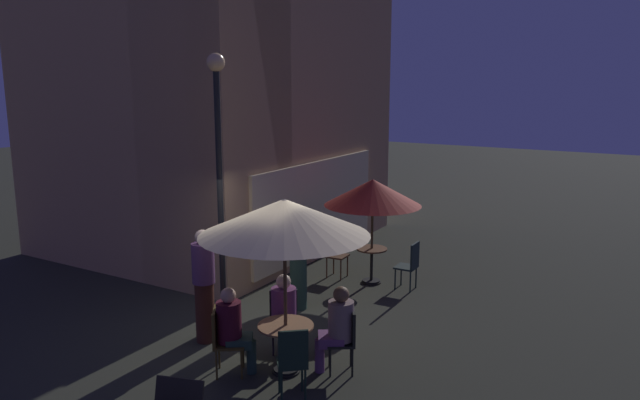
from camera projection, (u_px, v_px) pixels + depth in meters
name	position (u px, v px, depth m)	size (l,w,h in m)	color
ground_plane	(257.00, 341.00, 9.63)	(60.00, 60.00, 0.00)	#2B2C22
cafe_building	(218.00, 41.00, 13.34)	(7.12, 6.43, 9.86)	tan
street_lamp_near_corner	(219.00, 151.00, 9.72)	(0.29, 0.29, 4.50)	black
cafe_table_0	(372.00, 260.00, 12.27)	(0.63, 0.63, 0.73)	black
cafe_table_1	(286.00, 336.00, 8.49)	(0.79, 0.79, 0.71)	black
patio_umbrella_0	(373.00, 193.00, 12.00)	(1.95, 1.95, 2.15)	black
patio_umbrella_1	(284.00, 218.00, 8.16)	(2.35, 2.35, 2.52)	black
cafe_chair_0	(411.00, 262.00, 11.86)	(0.41, 0.41, 0.96)	black
cafe_chair_1	(333.00, 252.00, 12.66)	(0.43, 0.43, 0.90)	#51311D
cafe_chair_2	(347.00, 335.00, 8.51)	(0.53, 0.53, 0.93)	black
cafe_chair_3	(284.00, 315.00, 9.28)	(0.60, 0.60, 0.91)	black
cafe_chair_4	(222.00, 336.00, 8.43)	(0.60, 0.60, 0.96)	#4D3B17
cafe_chair_5	(293.00, 358.00, 7.69)	(0.54, 0.54, 1.01)	black
patron_seated_0	(338.00, 324.00, 8.47)	(0.50, 0.55, 1.27)	#633968
patron_seated_1	(284.00, 308.00, 9.11)	(0.56, 0.53, 1.22)	#816F57
patron_seated_2	(233.00, 326.00, 8.41)	(0.50, 0.54, 1.27)	#253D33
patron_standing_3	(204.00, 286.00, 9.44)	(0.35, 0.35, 1.82)	#482318
patron_standing_4	(298.00, 260.00, 10.81)	(0.36, 0.36, 1.82)	#2B4733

